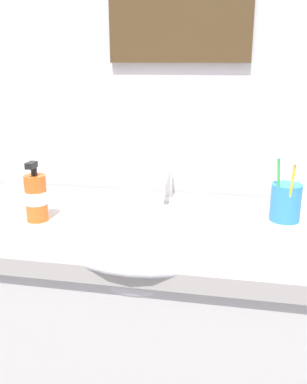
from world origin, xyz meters
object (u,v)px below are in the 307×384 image
Objects in this scene: toothbrush_yellow at (292,185)px; soap_dispenser at (36,197)px; toothbrush_cup at (286,202)px; faucet at (167,178)px; toothbrush_green at (279,181)px.

toothbrush_yellow is 0.67m from soap_dispenser.
toothbrush_cup is at bearing 97.62° from toothbrush_yellow.
faucet is at bearing 161.94° from toothbrush_cup.
toothbrush_green reaches higher than soap_dispenser.
toothbrush_yellow is 1.15× the size of soap_dispenser.
toothbrush_cup is at bearing 47.38° from toothbrush_green.
faucet is 0.73× the size of toothbrush_yellow.
faucet is 0.71× the size of toothbrush_green.
toothbrush_cup is 0.62× the size of soap_dispenser.
soap_dispenser reaches higher than faucet.
toothbrush_green reaches higher than toothbrush_yellow.
toothbrush_yellow is (0.35, -0.15, 0.04)m from faucet.
toothbrush_yellow is at bearing -82.38° from toothbrush_cup.
toothbrush_green is (-0.03, 0.02, 0.00)m from toothbrush_yellow.
toothbrush_cup is 0.53× the size of toothbrush_yellow.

